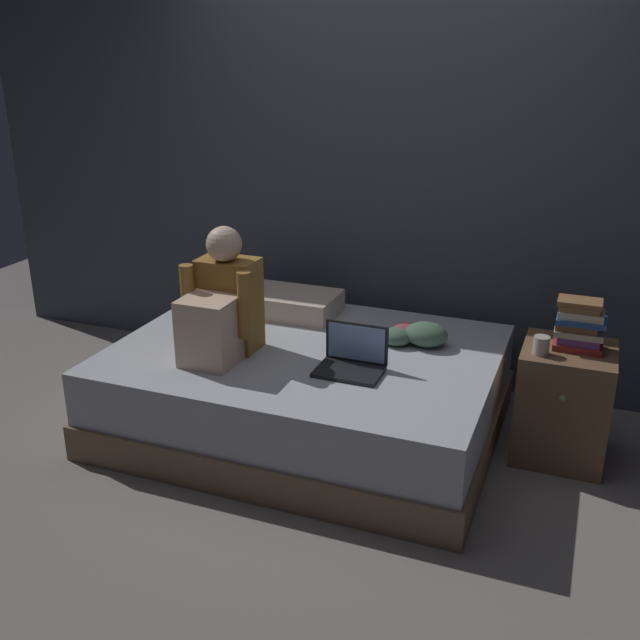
{
  "coord_description": "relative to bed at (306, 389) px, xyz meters",
  "views": [
    {
      "loc": [
        1.15,
        -2.96,
        1.98
      ],
      "look_at": [
        -0.04,
        0.1,
        0.72
      ],
      "focal_mm": 41.01,
      "sensor_mm": 36.0,
      "label": 1
    }
  ],
  "objects": [
    {
      "name": "ground_plane",
      "position": [
        0.2,
        -0.3,
        -0.23
      ],
      "size": [
        8.0,
        8.0,
        0.0
      ],
      "primitive_type": "plane",
      "color": "gray"
    },
    {
      "name": "person_sitting",
      "position": [
        -0.37,
        -0.22,
        0.49
      ],
      "size": [
        0.39,
        0.44,
        0.66
      ],
      "color": "olive",
      "rests_on": "bed"
    },
    {
      "name": "clothes_pile",
      "position": [
        0.52,
        0.26,
        0.3
      ],
      "size": [
        0.35,
        0.23,
        0.13
      ],
      "color": "#4C6B56",
      "rests_on": "bed"
    },
    {
      "name": "pillow",
      "position": [
        -0.29,
        0.45,
        0.3
      ],
      "size": [
        0.56,
        0.36,
        0.13
      ],
      "primitive_type": "cube",
      "color": "beige",
      "rests_on": "bed"
    },
    {
      "name": "nightstand",
      "position": [
        1.3,
        0.22,
        0.06
      ],
      "size": [
        0.44,
        0.46,
        0.58
      ],
      "color": "brown",
      "rests_on": "ground_plane"
    },
    {
      "name": "laptop",
      "position": [
        0.31,
        -0.17,
        0.29
      ],
      "size": [
        0.32,
        0.23,
        0.22
      ],
      "color": "black",
      "rests_on": "bed"
    },
    {
      "name": "book_stack",
      "position": [
        1.33,
        0.23,
        0.47
      ],
      "size": [
        0.23,
        0.16,
        0.25
      ],
      "color": "#9E2D28",
      "rests_on": "nightstand"
    },
    {
      "name": "mug",
      "position": [
        1.17,
        0.1,
        0.4
      ],
      "size": [
        0.08,
        0.08,
        0.09
      ],
      "primitive_type": "cylinder",
      "color": "#BCB2A3",
      "rests_on": "nightstand"
    },
    {
      "name": "bed",
      "position": [
        0.0,
        0.0,
        0.0
      ],
      "size": [
        2.0,
        1.5,
        0.47
      ],
      "color": "#7A6047",
      "rests_on": "ground_plane"
    },
    {
      "name": "wall_back",
      "position": [
        0.2,
        0.9,
        1.12
      ],
      "size": [
        5.6,
        0.1,
        2.7
      ],
      "primitive_type": "cube",
      "color": "#424751",
      "rests_on": "ground_plane"
    }
  ]
}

